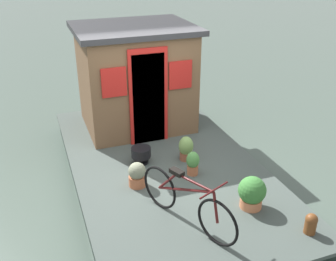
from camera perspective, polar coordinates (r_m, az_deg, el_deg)
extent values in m
plane|color=#47564C|center=(6.99, -0.56, -7.54)|extent=(60.00, 60.00, 0.00)
cube|color=#424C47|center=(6.79, -0.58, -4.85)|extent=(5.56, 3.07, 0.06)
cube|color=black|center=(6.90, -0.57, -6.32)|extent=(5.45, 3.01, 0.35)
cube|color=brown|center=(7.84, -4.73, 7.38)|extent=(1.66, 2.05, 1.92)
cube|color=#28282B|center=(7.58, -5.02, 14.63)|extent=(1.86, 2.25, 0.10)
cube|color=#144733|center=(7.11, -2.84, 4.50)|extent=(0.04, 0.60, 1.70)
cube|color=red|center=(7.09, -2.84, 4.86)|extent=(0.03, 0.72, 1.80)
cube|color=red|center=(7.17, 1.82, 8.09)|extent=(0.03, 0.44, 0.52)
cube|color=red|center=(6.83, -7.87, 6.94)|extent=(0.03, 0.44, 0.52)
torus|color=black|center=(4.98, 7.20, -13.17)|extent=(0.60, 0.29, 0.64)
torus|color=black|center=(5.56, -1.23, -8.30)|extent=(0.60, 0.29, 0.64)
cylinder|color=#4C1414|center=(5.15, 2.43, -8.61)|extent=(0.91, 0.43, 0.44)
cylinder|color=#4C1414|center=(4.95, 3.88, -7.59)|extent=(0.59, 0.28, 0.06)
cylinder|color=#4C1414|center=(5.35, -0.02, -7.36)|extent=(0.35, 0.18, 0.40)
cylinder|color=#4C1414|center=(4.88, 6.95, -11.09)|extent=(0.12, 0.08, 0.42)
cube|color=black|center=(5.13, 1.28, -6.06)|extent=(0.22, 0.17, 0.06)
cylinder|color=#4C1414|center=(4.76, 6.71, -8.63)|extent=(0.22, 0.47, 0.02)
cylinder|color=#B2603D|center=(6.15, -4.47, -7.30)|extent=(0.27, 0.27, 0.17)
sphere|color=gray|center=(6.05, -4.53, -5.89)|extent=(0.27, 0.27, 0.27)
cylinder|color=#C6754C|center=(5.81, 11.96, -10.21)|extent=(0.31, 0.31, 0.15)
sphere|color=#387533|center=(5.69, 12.15, -8.48)|extent=(0.40, 0.40, 0.40)
cylinder|color=#935138|center=(6.83, 2.61, -3.69)|extent=(0.21, 0.21, 0.14)
ellipsoid|color=#70934C|center=(6.74, 2.64, -2.27)|extent=(0.25, 0.25, 0.35)
cylinder|color=#B2603D|center=(6.43, 3.59, -5.69)|extent=(0.18, 0.18, 0.16)
ellipsoid|color=#4C8942|center=(6.33, 3.64, -4.30)|extent=(0.21, 0.21, 0.28)
cylinder|color=black|center=(6.67, -3.94, -3.17)|extent=(0.34, 0.34, 0.17)
cylinder|color=black|center=(6.75, -3.90, -4.25)|extent=(0.04, 0.04, 0.12)
cylinder|color=black|center=(6.77, -3.89, -4.62)|extent=(0.23, 0.23, 0.02)
cylinder|color=brown|center=(5.55, 20.02, -12.94)|extent=(0.15, 0.15, 0.21)
sphere|color=brown|center=(5.49, 20.19, -12.07)|extent=(0.16, 0.16, 0.16)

